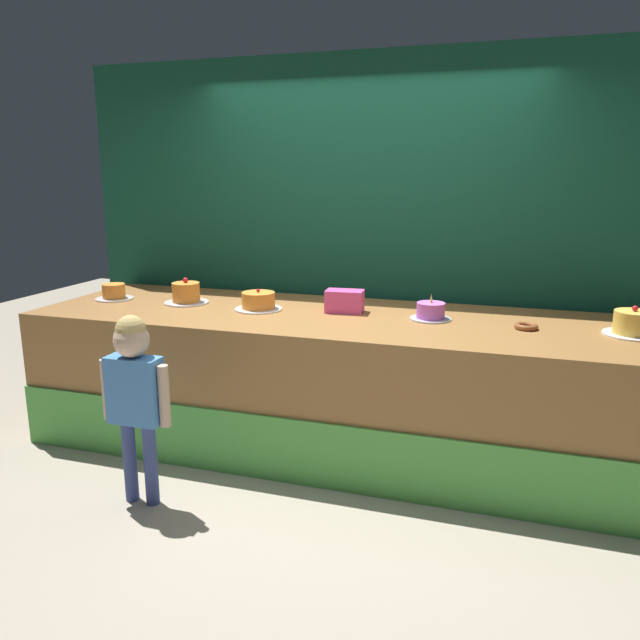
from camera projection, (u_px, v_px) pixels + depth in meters
name	position (u px, v px, depth m)	size (l,w,h in m)	color
ground_plane	(311.00, 485.00, 3.72)	(12.00, 12.00, 0.00)	#ADA38E
stage_platform	(340.00, 382.00, 4.18)	(4.11, 1.25, 0.91)	#9E6B38
curtain_backdrop	(367.00, 241.00, 4.64)	(4.55, 0.08, 2.67)	#144C38
child_figure	(135.00, 384.00, 3.37)	(0.42, 0.19, 1.09)	#3F4C8C
pink_box	(345.00, 301.00, 4.15)	(0.25, 0.15, 0.15)	#F64E9E
donut	(526.00, 326.00, 3.71)	(0.14, 0.14, 0.03)	brown
cake_far_left	(114.00, 293.00, 4.58)	(0.28, 0.28, 0.11)	silver
cake_left	(186.00, 294.00, 4.44)	(0.32, 0.32, 0.19)	silver
cake_center	(258.00, 302.00, 4.23)	(0.33, 0.33, 0.14)	white
cake_right	(431.00, 312.00, 3.94)	(0.26, 0.26, 0.17)	silver
cake_far_right	(633.00, 324.00, 3.56)	(0.32, 0.32, 0.17)	white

